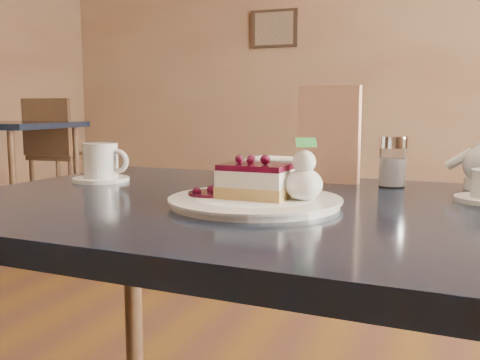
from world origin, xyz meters
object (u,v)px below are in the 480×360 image
(main_table, at_px, (265,243))
(coffee_set, at_px, (102,164))
(cheesecake_slice, at_px, (255,181))
(bg_table_far_left, at_px, (2,217))
(dessert_plate, at_px, (255,202))

(main_table, bearing_deg, coffee_set, 167.38)
(cheesecake_slice, xyz_separation_m, bg_table_far_left, (-2.66, 2.17, -0.66))
(coffee_set, bearing_deg, cheesecake_slice, -22.03)
(main_table, relative_size, coffee_set, 8.93)
(main_table, height_order, cheesecake_slice, cheesecake_slice)
(bg_table_far_left, bearing_deg, coffee_set, -46.11)
(dessert_plate, relative_size, coffee_set, 2.11)
(main_table, distance_m, coffee_set, 0.43)
(dessert_plate, distance_m, cheesecake_slice, 0.03)
(dessert_plate, xyz_separation_m, cheesecake_slice, (0.00, -0.00, 0.03))
(dessert_plate, height_order, bg_table_far_left, bg_table_far_left)
(dessert_plate, height_order, coffee_set, coffee_set)
(cheesecake_slice, bearing_deg, main_table, 90.00)
(dessert_plate, height_order, cheesecake_slice, cheesecake_slice)
(dessert_plate, bearing_deg, coffee_set, 157.97)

